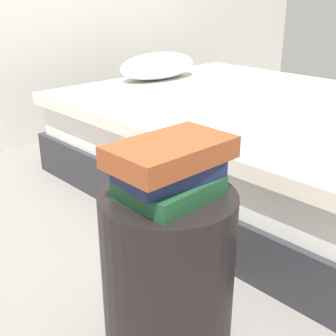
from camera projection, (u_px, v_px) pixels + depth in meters
bed at (259, 142)px, 2.30m from camera, size 1.55×2.02×0.62m
side_table at (168, 280)px, 1.18m from camera, size 0.35×0.35×0.51m
book_forest at (170, 188)px, 1.06m from camera, size 0.23×0.19×0.05m
book_navy at (169, 171)px, 1.04m from camera, size 0.25×0.17×0.04m
book_rust at (170, 152)px, 1.03m from camera, size 0.30×0.18×0.05m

